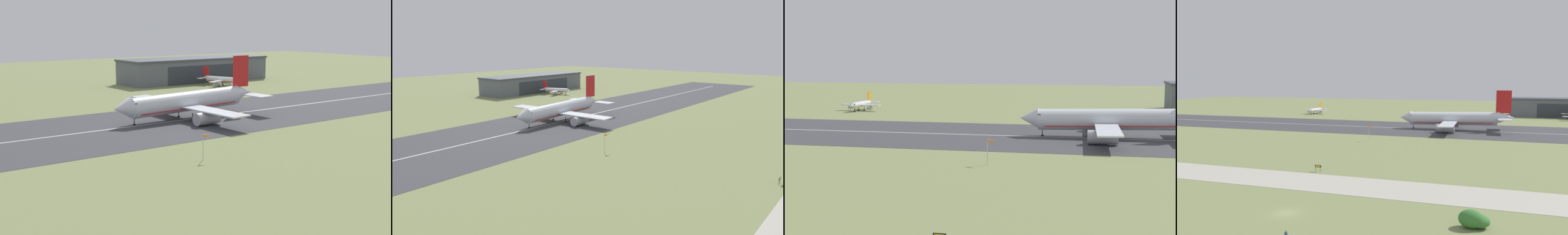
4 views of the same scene
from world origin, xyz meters
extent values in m
plane|color=#7A8451|center=(0.00, 62.36, 0.00)|extent=(680.80, 680.80, 0.00)
cube|color=#3D3D42|center=(0.00, 124.71, 0.03)|extent=(440.80, 54.29, 0.06)
cube|color=silver|center=(0.00, 124.71, 0.07)|extent=(396.72, 0.70, 0.01)
cube|color=slate|center=(83.69, 214.72, 5.61)|extent=(79.31, 22.29, 11.21)
cube|color=#424751|center=(83.69, 214.72, 11.66)|extent=(80.31, 23.29, 0.90)
cube|color=#2D333D|center=(83.69, 203.52, 4.49)|extent=(47.58, 0.12, 8.97)
cylinder|color=silver|center=(15.60, 126.25, 5.43)|extent=(40.64, 6.82, 6.96)
cone|color=silver|center=(-7.38, 125.88, 5.43)|extent=(5.76, 6.25, 6.26)
cone|color=silver|center=(39.51, 126.64, 6.54)|extent=(7.58, 5.66, 5.68)
cube|color=black|center=(-4.33, 125.93, 6.67)|extent=(1.19, 5.25, 0.46)
cube|color=red|center=(15.60, 126.25, 3.74)|extent=(36.48, 6.44, 0.93)
cube|color=silver|center=(14.55, 141.35, 4.36)|extent=(6.80, 24.17, 0.53)
cylinder|color=#A8A8B2|center=(13.30, 139.41, 2.20)|extent=(8.14, 3.95, 3.97)
cube|color=silver|center=(15.04, 111.13, 4.36)|extent=(6.80, 24.17, 0.53)
cylinder|color=#A8A8B2|center=(13.73, 113.04, 2.20)|extent=(8.14, 3.95, 3.97)
cube|color=red|center=(38.40, 126.63, 13.74)|extent=(6.70, 0.39, 10.46)
cube|color=silver|center=(38.67, 134.42, 6.36)|extent=(6.01, 9.51, 0.24)
cube|color=silver|center=(38.93, 118.85, 6.36)|extent=(6.01, 9.51, 0.24)
cylinder|color=black|center=(-3.41, 125.94, 1.18)|extent=(0.24, 0.24, 2.36)
cylinder|color=black|center=(-3.41, 125.94, 0.22)|extent=(0.84, 0.84, 0.44)
cylinder|color=black|center=(15.23, 129.94, 1.18)|extent=(0.24, 0.24, 2.36)
cylinder|color=black|center=(15.23, 129.94, 0.22)|extent=(0.84, 0.84, 0.44)
cylinder|color=black|center=(15.35, 122.56, 1.18)|extent=(0.24, 0.24, 2.36)
cylinder|color=black|center=(15.35, 122.56, 0.22)|extent=(0.84, 0.84, 0.44)
cylinder|color=white|center=(81.43, 189.84, 3.04)|extent=(7.72, 15.48, 2.65)
cone|color=white|center=(84.45, 181.42, 3.04)|extent=(3.31, 3.14, 2.65)
cone|color=white|center=(78.28, 198.63, 3.52)|extent=(3.32, 3.81, 2.39)
cube|color=black|center=(84.00, 182.66, 3.57)|extent=(2.50, 1.80, 0.44)
cube|color=red|center=(81.43, 189.84, 2.31)|extent=(7.08, 13.98, 0.20)
cube|color=white|center=(76.35, 187.69, 2.57)|extent=(8.72, 5.20, 0.40)
cylinder|color=#A8A8B2|center=(77.15, 187.44, 1.50)|extent=(2.71, 3.80, 1.65)
cube|color=white|center=(86.72, 191.40, 2.57)|extent=(8.72, 5.20, 0.40)
cylinder|color=#A8A8B2|center=(86.26, 190.70, 1.50)|extent=(2.71, 3.80, 1.65)
cube|color=red|center=(78.44, 198.18, 6.62)|extent=(1.24, 2.81, 4.51)
cube|color=white|center=(75.15, 197.43, 3.44)|extent=(4.68, 3.75, 0.24)
cube|color=white|center=(81.47, 199.69, 3.44)|extent=(4.68, 3.75, 0.24)
cylinder|color=black|center=(83.64, 183.68, 0.86)|extent=(0.24, 0.24, 1.71)
cylinder|color=black|center=(83.64, 183.68, 0.22)|extent=(0.84, 0.84, 0.44)
cylinder|color=black|center=(79.87, 189.48, 0.86)|extent=(0.24, 0.24, 1.71)
cylinder|color=black|center=(79.87, 189.48, 0.22)|extent=(0.84, 0.84, 0.44)
cylinder|color=black|center=(82.87, 190.56, 0.86)|extent=(0.24, 0.24, 1.71)
cylinder|color=black|center=(82.87, 190.56, 0.22)|extent=(0.84, 0.84, 0.44)
cylinder|color=#B7B7BC|center=(-11.75, 81.40, 2.85)|extent=(0.14, 0.14, 5.69)
cone|color=orange|center=(-10.65, 81.13, 5.44)|extent=(2.05, 1.05, 0.60)
camera|label=1|loc=(-82.17, -11.53, 29.89)|focal=50.00mm
camera|label=2|loc=(-108.41, 11.19, 34.53)|focal=35.00mm
camera|label=3|loc=(9.61, -34.20, 24.10)|focal=50.00mm
camera|label=4|loc=(34.92, -57.77, 23.50)|focal=35.00mm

